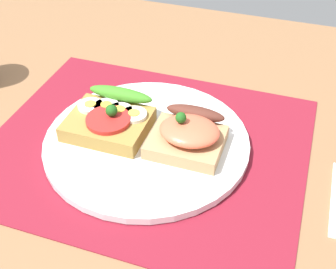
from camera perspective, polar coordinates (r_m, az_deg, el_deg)
ground_plane at (r=60.73cm, az=-2.68°, el=-2.63°), size 120.00×90.00×3.20cm
placemat at (r=59.57cm, az=-2.73°, el=-1.39°), size 41.95×35.40×0.30cm
plate at (r=59.14cm, az=-2.75°, el=-0.90°), size 27.27×27.27×1.03cm
sandwich_egg_tomato at (r=59.98cm, az=-7.50°, el=1.98°), size 10.66×10.20×4.31cm
sandwich_salmon at (r=56.30cm, az=2.56°, el=-0.14°), size 9.37×9.45×5.35cm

